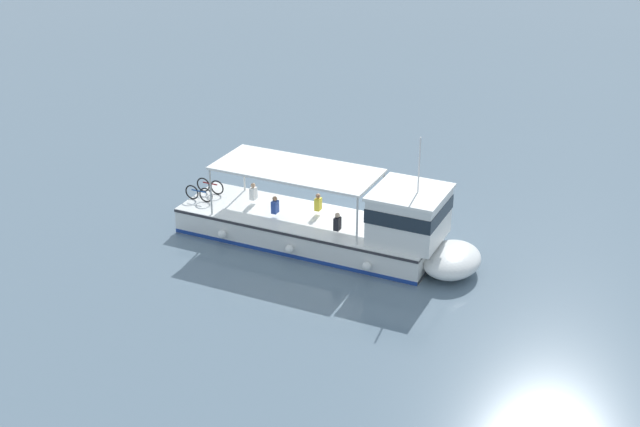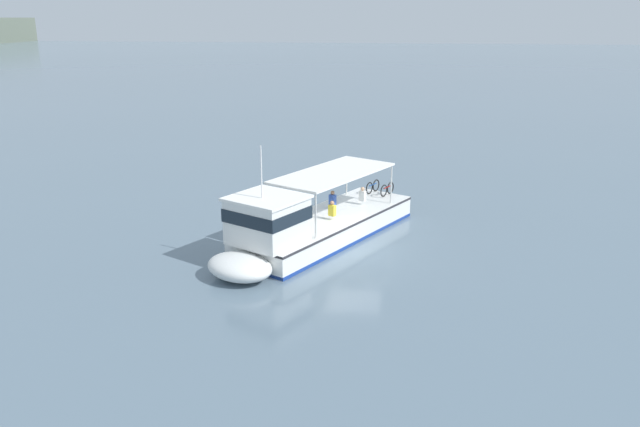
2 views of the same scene
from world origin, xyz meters
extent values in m
plane|color=slate|center=(0.00, 0.00, 0.00)|extent=(400.00, 400.00, 0.00)
cube|color=white|center=(1.67, 1.48, 0.55)|extent=(11.05, 7.87, 1.10)
ellipsoid|color=white|center=(-3.81, 4.37, 0.55)|extent=(3.32, 3.63, 1.01)
cube|color=navy|center=(1.67, 1.48, 0.10)|extent=(11.06, 7.90, 0.16)
cube|color=#2D2D33|center=(1.67, 1.48, 1.02)|extent=(11.07, 7.92, 0.10)
cube|color=white|center=(-2.22, 3.53, 2.05)|extent=(3.57, 3.62, 1.90)
cube|color=#19232D|center=(-2.22, 3.53, 2.38)|extent=(3.63, 3.69, 0.56)
cube|color=white|center=(-2.22, 3.53, 3.06)|extent=(3.78, 3.83, 0.12)
cube|color=white|center=(2.07, 1.27, 3.15)|extent=(7.30, 5.73, 0.10)
cylinder|color=silver|center=(-1.44, 1.59, 2.10)|extent=(0.08, 0.08, 2.00)
cylinder|color=silver|center=(-0.17, 3.99, 2.10)|extent=(0.08, 0.08, 2.00)
cylinder|color=silver|center=(4.31, -1.45, 2.10)|extent=(0.08, 0.08, 2.00)
cylinder|color=silver|center=(5.58, 0.96, 2.10)|extent=(0.08, 0.08, 2.00)
cylinder|color=silver|center=(-2.49, 3.67, 4.22)|extent=(0.06, 0.06, 2.20)
sphere|color=white|center=(-0.51, 4.64, 0.50)|extent=(0.36, 0.36, 0.36)
sphere|color=white|center=(2.41, 3.10, 0.50)|extent=(0.36, 0.36, 0.36)
sphere|color=white|center=(5.15, 1.66, 0.50)|extent=(0.36, 0.36, 0.36)
torus|color=black|center=(5.48, -1.04, 1.43)|extent=(0.61, 0.36, 0.66)
torus|color=black|center=(6.10, -1.36, 1.43)|extent=(0.61, 0.36, 0.66)
cylinder|color=maroon|center=(5.79, -1.20, 1.55)|extent=(0.65, 0.38, 0.06)
torus|color=black|center=(5.90, -0.24, 1.43)|extent=(0.61, 0.36, 0.66)
torus|color=black|center=(6.52, -0.57, 1.43)|extent=(0.61, 0.36, 0.66)
cylinder|color=#1E478C|center=(6.21, -0.41, 1.55)|extent=(0.65, 0.38, 0.06)
cube|color=white|center=(3.88, -0.03, 1.56)|extent=(0.34, 0.39, 0.52)
sphere|color=tan|center=(3.88, -0.03, 1.93)|extent=(0.20, 0.20, 0.20)
cube|color=#2D4CA5|center=(2.96, 1.39, 1.56)|extent=(0.34, 0.39, 0.52)
sphere|color=#9E7051|center=(2.96, 1.39, 1.93)|extent=(0.20, 0.20, 0.20)
cube|color=yellow|center=(1.19, 1.19, 1.56)|extent=(0.34, 0.39, 0.52)
sphere|color=#9E7051|center=(1.19, 1.19, 1.93)|extent=(0.20, 0.20, 0.20)
cube|color=black|center=(0.52, 3.08, 1.56)|extent=(0.34, 0.39, 0.52)
sphere|color=beige|center=(0.52, 3.08, 1.93)|extent=(0.20, 0.20, 0.20)
camera|label=1|loc=(2.54, 33.12, 16.10)|focal=47.99mm
camera|label=2|loc=(-27.46, -2.27, 10.52)|focal=36.13mm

